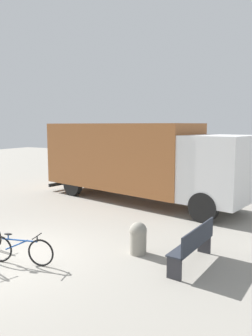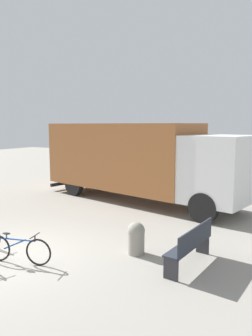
# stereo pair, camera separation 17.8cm
# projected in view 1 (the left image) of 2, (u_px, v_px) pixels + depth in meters

# --- Properties ---
(ground_plane) EXTENTS (60.00, 60.00, 0.00)m
(ground_plane) POSITION_uv_depth(u_px,v_px,m) (8.00, 257.00, 8.30)
(ground_plane) COLOR gray
(delivery_truck) EXTENTS (9.80, 4.12, 3.38)m
(delivery_truck) POSITION_uv_depth(u_px,v_px,m) (135.00, 158.00, 14.20)
(delivery_truck) COLOR #99592D
(delivery_truck) RESTS_ON ground
(park_bench) EXTENTS (0.56, 1.93, 0.98)m
(park_bench) POSITION_uv_depth(u_px,v_px,m) (194.00, 243.00, 7.72)
(park_bench) COLOR #282D38
(park_bench) RESTS_ON ground
(bicycle_far) EXTENTS (1.70, 0.60, 0.74)m
(bicycle_far) POSITION_uv_depth(u_px,v_px,m) (20.00, 250.00, 7.84)
(bicycle_far) COLOR black
(bicycle_far) RESTS_ON ground
(bollard_near_bench) EXTENTS (0.46, 0.46, 0.84)m
(bollard_near_bench) POSITION_uv_depth(u_px,v_px,m) (138.00, 237.00, 8.45)
(bollard_near_bench) COLOR gray
(bollard_near_bench) RESTS_ON ground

